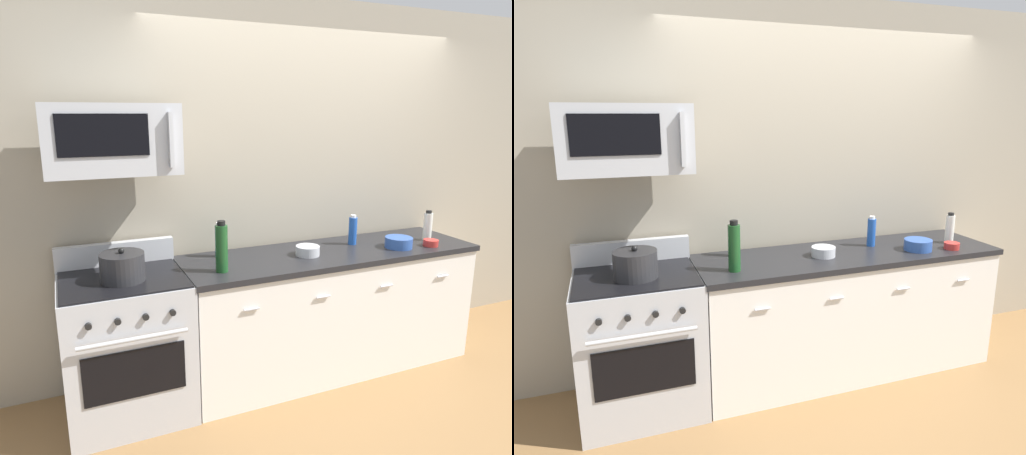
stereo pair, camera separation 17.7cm
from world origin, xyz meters
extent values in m
plane|color=olive|center=(0.00, 0.00, 0.00)|extent=(6.37, 6.37, 0.00)
cube|color=#9E937F|center=(0.00, 0.41, 1.35)|extent=(5.31, 0.10, 2.70)
cube|color=silver|center=(0.00, 0.00, 0.44)|extent=(2.19, 0.62, 0.88)
cube|color=black|center=(0.00, 0.00, 0.90)|extent=(2.22, 0.65, 0.04)
cube|color=black|center=(0.00, -0.28, 0.05)|extent=(2.19, 0.02, 0.10)
cylinder|color=silver|center=(-0.77, -0.32, 0.72)|extent=(0.10, 0.02, 0.02)
cylinder|color=silver|center=(-0.26, -0.32, 0.72)|extent=(0.10, 0.02, 0.02)
cylinder|color=silver|center=(0.26, -0.32, 0.72)|extent=(0.10, 0.02, 0.02)
cylinder|color=silver|center=(0.77, -0.32, 0.72)|extent=(0.10, 0.02, 0.02)
cube|color=#B7BABF|center=(-1.49, 0.00, 0.46)|extent=(0.76, 0.64, 0.91)
cube|color=black|center=(-1.49, -0.32, 0.45)|extent=(0.58, 0.01, 0.30)
cylinder|color=#B7BABF|center=(-1.49, -0.35, 0.68)|extent=(0.61, 0.02, 0.02)
cube|color=#B7BABF|center=(-1.49, 0.29, 0.99)|extent=(0.76, 0.06, 0.16)
cube|color=black|center=(-1.49, 0.00, 0.92)|extent=(0.73, 0.61, 0.01)
cylinder|color=black|center=(-1.71, -0.33, 0.79)|extent=(0.04, 0.02, 0.04)
cylinder|color=black|center=(-1.56, -0.33, 0.79)|extent=(0.04, 0.02, 0.04)
cylinder|color=black|center=(-1.41, -0.33, 0.79)|extent=(0.04, 0.02, 0.04)
cylinder|color=black|center=(-1.26, -0.33, 0.79)|extent=(0.04, 0.02, 0.04)
cube|color=#B7BABF|center=(-1.49, 0.05, 1.75)|extent=(0.74, 0.40, 0.40)
cube|color=black|center=(-1.54, -0.15, 1.78)|extent=(0.48, 0.01, 0.22)
cube|color=#B7BABF|center=(-1.19, -0.17, 1.75)|extent=(0.02, 0.04, 0.30)
cylinder|color=#1E4CA5|center=(0.24, 0.09, 1.02)|extent=(0.06, 0.06, 0.21)
cylinder|color=silver|center=(0.24, 0.09, 1.14)|extent=(0.04, 0.04, 0.02)
cylinder|color=silver|center=(0.85, -0.04, 1.03)|extent=(0.07, 0.07, 0.22)
cylinder|color=black|center=(0.85, -0.04, 1.15)|extent=(0.04, 0.04, 0.02)
cylinder|color=teal|center=(-0.80, 0.19, 1.03)|extent=(0.06, 0.06, 0.22)
cylinder|color=white|center=(-0.80, 0.19, 1.15)|extent=(0.04, 0.04, 0.02)
cylinder|color=#19471E|center=(-0.89, -0.12, 1.07)|extent=(0.08, 0.08, 0.30)
cylinder|color=black|center=(-0.89, -0.12, 1.23)|extent=(0.05, 0.05, 0.03)
cylinder|color=#B2B5BA|center=(-0.22, -0.03, 0.95)|extent=(0.17, 0.17, 0.07)
torus|color=#B2B5BA|center=(-0.22, -0.03, 0.98)|extent=(0.17, 0.17, 0.01)
cylinder|color=#B2B5BA|center=(-0.22, -0.03, 0.93)|extent=(0.09, 0.09, 0.01)
cylinder|color=#B72D28|center=(0.76, -0.18, 0.94)|extent=(0.11, 0.11, 0.05)
torus|color=#B72D28|center=(0.76, -0.18, 0.97)|extent=(0.11, 0.11, 0.01)
cylinder|color=#B72D28|center=(0.76, -0.18, 0.92)|extent=(0.06, 0.06, 0.01)
cylinder|color=#2D519E|center=(0.50, -0.12, 0.96)|extent=(0.20, 0.20, 0.08)
torus|color=#2D519E|center=(0.50, -0.12, 0.99)|extent=(0.20, 0.20, 0.01)
cylinder|color=#2D519E|center=(0.50, -0.12, 0.93)|extent=(0.11, 0.11, 0.01)
cylinder|color=#262628|center=(-1.49, -0.05, 1.01)|extent=(0.26, 0.26, 0.17)
sphere|color=black|center=(-1.49, -0.05, 1.11)|extent=(0.04, 0.04, 0.04)
camera|label=1|loc=(-1.78, -2.79, 1.90)|focal=32.70mm
camera|label=2|loc=(-1.62, -2.85, 1.90)|focal=32.70mm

